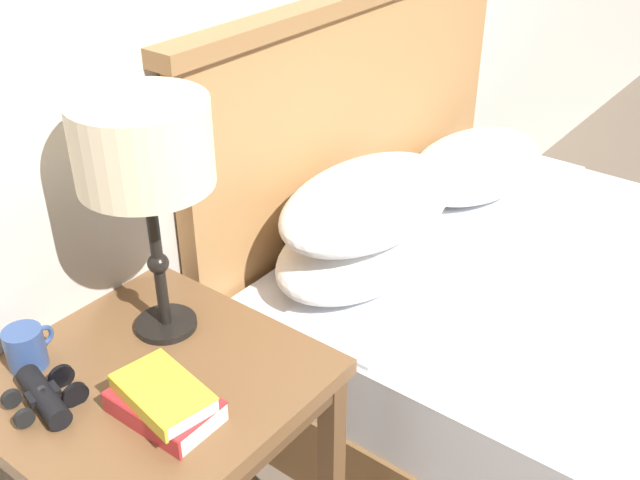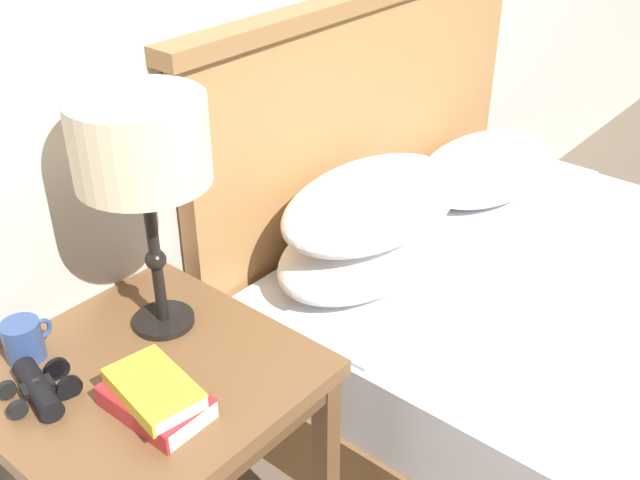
% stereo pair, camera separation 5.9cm
% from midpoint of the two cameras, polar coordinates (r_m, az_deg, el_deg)
% --- Properties ---
extents(nightstand, '(0.58, 0.58, 0.61)m').
position_cam_midpoint_polar(nightstand, '(1.57, -13.66, -12.36)').
color(nightstand, brown).
rests_on(nightstand, ground_plane).
extents(bed, '(1.51, 1.98, 1.13)m').
position_cam_midpoint_polar(bed, '(2.18, 20.72, -8.00)').
color(bed, brown).
rests_on(bed, ground_plane).
extents(table_lamp, '(0.26, 0.26, 0.50)m').
position_cam_midpoint_polar(table_lamp, '(1.43, -14.48, 6.62)').
color(table_lamp, black).
rests_on(table_lamp, nightstand).
extents(book_on_nightstand, '(0.12, 0.20, 0.04)m').
position_cam_midpoint_polar(book_on_nightstand, '(1.41, -12.97, -12.32)').
color(book_on_nightstand, silver).
rests_on(book_on_nightstand, nightstand).
extents(book_stacked_on_top, '(0.14, 0.20, 0.03)m').
position_cam_midpoint_polar(book_stacked_on_top, '(1.39, -13.15, -11.33)').
color(book_stacked_on_top, silver).
rests_on(book_stacked_on_top, book_on_nightstand).
extents(binoculars_pair, '(0.15, 0.16, 0.05)m').
position_cam_midpoint_polar(binoculars_pair, '(1.50, -21.34, -11.03)').
color(binoculars_pair, black).
rests_on(binoculars_pair, nightstand).
extents(coffee_mug, '(0.10, 0.08, 0.08)m').
position_cam_midpoint_polar(coffee_mug, '(1.59, -22.48, -7.61)').
color(coffee_mug, '#334C84').
rests_on(coffee_mug, nightstand).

